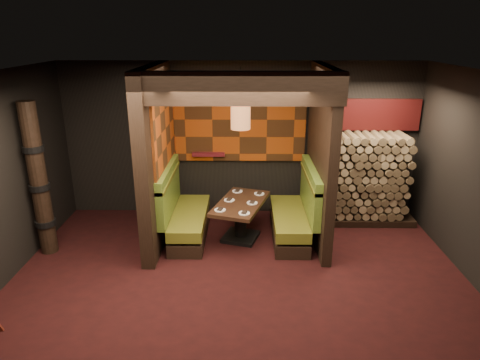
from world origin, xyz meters
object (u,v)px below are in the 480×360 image
(totem_column, at_px, (39,181))
(firewood_stack, at_px, (367,178))
(booth_bench_left, at_px, (183,215))
(pendant_lamp, at_px, (241,114))
(dining_table, at_px, (241,215))
(booth_bench_right, at_px, (295,215))

(totem_column, relative_size, firewood_stack, 1.39)
(booth_bench_left, height_order, pendant_lamp, pendant_lamp)
(dining_table, xyz_separation_m, totem_column, (-3.06, -0.48, 0.75))
(booth_bench_right, bearing_deg, dining_table, -175.39)
(dining_table, relative_size, totem_column, 0.59)
(booth_bench_left, relative_size, pendant_lamp, 1.70)
(firewood_stack, bearing_deg, pendant_lamp, -160.11)
(totem_column, bearing_deg, pendant_lamp, 7.92)
(booth_bench_right, bearing_deg, totem_column, -172.14)
(booth_bench_right, xyz_separation_m, firewood_stack, (1.35, 0.70, 0.42))
(booth_bench_left, relative_size, firewood_stack, 0.92)
(pendant_lamp, xyz_separation_m, totem_column, (-3.06, -0.43, -0.95))
(totem_column, bearing_deg, booth_bench_right, 7.86)
(booth_bench_left, xyz_separation_m, pendant_lamp, (0.97, -0.12, 1.73))
(dining_table, distance_m, pendant_lamp, 1.70)
(totem_column, bearing_deg, firewood_stack, 13.19)
(booth_bench_right, xyz_separation_m, totem_column, (-3.98, -0.55, 0.79))
(booth_bench_left, distance_m, booth_bench_right, 1.89)
(pendant_lamp, distance_m, totem_column, 3.23)
(booth_bench_right, relative_size, dining_table, 1.13)
(booth_bench_right, distance_m, pendant_lamp, 1.97)
(booth_bench_left, height_order, dining_table, booth_bench_left)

